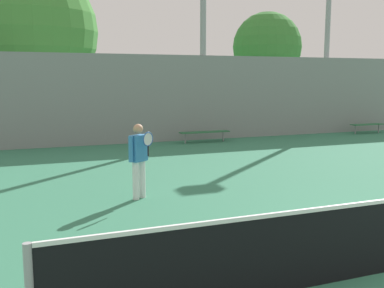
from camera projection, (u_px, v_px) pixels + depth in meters
name	position (u px, v px, depth m)	size (l,w,h in m)	color
tennis_player	(139.00, 157.00, 9.76)	(0.54, 0.52, 1.65)	silver
bench_courtside_near	(367.00, 125.00, 21.42)	(1.74, 0.40, 0.45)	#28663D
bench_courtside_far	(205.00, 132.00, 18.43)	(2.12, 0.40, 0.45)	#28663D
light_pole_center_back	(328.00, 17.00, 21.38)	(0.90, 0.60, 9.20)	#939399
back_fence	(169.00, 99.00, 18.53)	(28.00, 0.06, 3.56)	gray
tree_green_tall	(31.00, 32.00, 21.50)	(6.34, 6.34, 7.98)	brown
tree_dark_dense	(267.00, 47.00, 26.25)	(4.00, 4.00, 6.43)	brown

